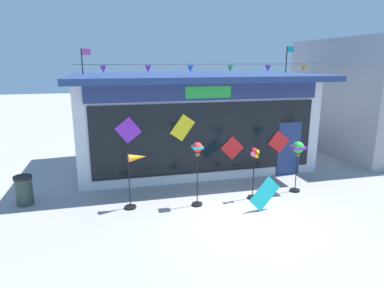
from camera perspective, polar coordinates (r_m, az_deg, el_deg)
ground_plane at (r=9.33m, az=10.16°, el=-12.81°), size 80.00×80.00×0.00m
kite_shop_building at (r=13.66m, az=-0.01°, el=4.26°), size 9.11×5.59×4.77m
wind_spinner_far_left at (r=9.68m, az=-9.61°, el=-4.15°), size 0.70×0.34×1.63m
wind_spinner_left at (r=9.61m, az=0.92°, el=-2.34°), size 0.31×0.31×1.92m
wind_spinner_center_left at (r=10.38m, az=10.55°, el=-3.86°), size 0.36×0.32×1.66m
wind_spinner_center_right at (r=11.24m, az=17.56°, el=-1.26°), size 0.38×0.38×1.68m
trash_bin at (r=11.18m, az=-26.68°, el=-7.03°), size 0.52×0.52×0.89m
display_kite_on_ground at (r=9.85m, az=12.26°, el=-8.28°), size 0.99×0.17×0.99m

